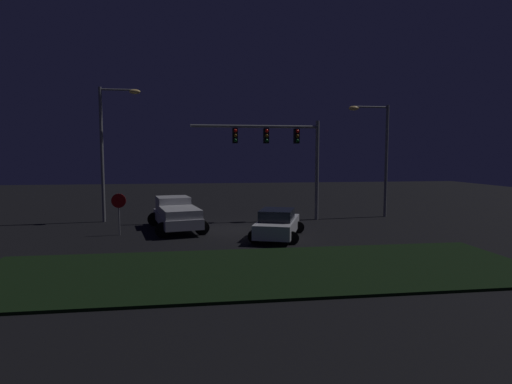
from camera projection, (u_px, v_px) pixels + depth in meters
The scene contains 8 objects.
ground_plane at pixel (238, 229), 23.59m from camera, with size 80.00×80.00×0.00m, color black.
grass_median at pixel (261, 270), 14.88m from camera, with size 20.35×6.41×0.10m, color black.
pickup_truck at pixel (176, 212), 23.28m from camera, with size 3.66×5.71×1.80m.
car_sedan at pixel (277, 224), 20.86m from camera, with size 3.37×4.75×1.51m.
traffic_signal_gantry at pixel (281, 145), 26.19m from camera, with size 8.32×0.56×6.50m.
street_lamp_left at pixel (110, 138), 25.66m from camera, with size 2.57×0.44×8.52m.
street_lamp_right at pixel (378, 146), 27.78m from camera, with size 2.87×0.44×7.68m.
stop_sign at pixel (119, 206), 21.52m from camera, with size 0.76×0.08×2.23m.
Camera 1 is at (-2.20, -23.23, 4.21)m, focal length 28.48 mm.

